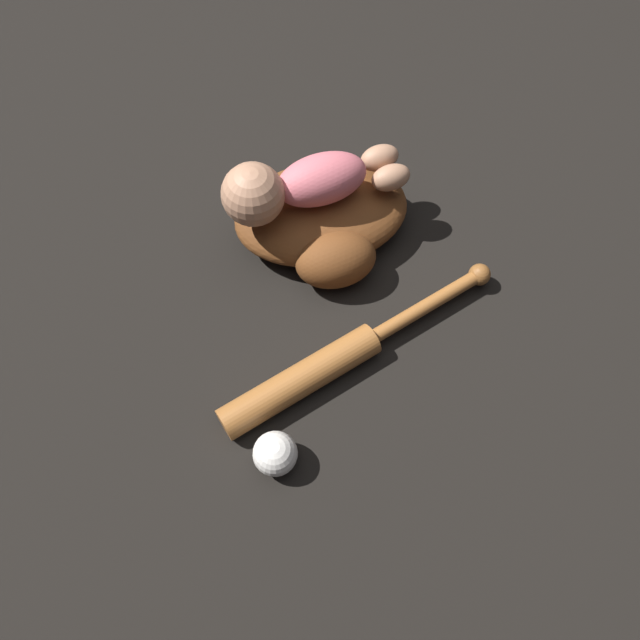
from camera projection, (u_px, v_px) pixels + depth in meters
The scene contains 5 objects.
ground_plane at pixel (331, 212), 1.31m from camera, with size 6.00×6.00×0.00m, color black.
baseball_glove at pixel (324, 220), 1.23m from camera, with size 0.42×0.37×0.11m.
baby_figure at pixel (299, 185), 1.14m from camera, with size 0.34×0.25×0.12m.
baseball_bat at pixel (329, 363), 1.12m from camera, with size 0.46×0.42×0.06m.
baseball at pixel (275, 454), 1.03m from camera, with size 0.08×0.08×0.08m.
Camera 1 is at (-0.11, 0.80, 1.05)m, focal length 35.00 mm.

